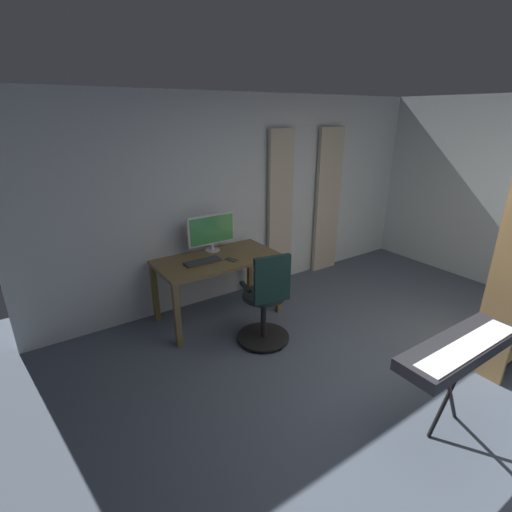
# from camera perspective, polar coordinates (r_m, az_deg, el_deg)

# --- Properties ---
(ground_plane) EXTENTS (7.49, 7.49, 0.00)m
(ground_plane) POSITION_cam_1_polar(r_m,az_deg,el_deg) (3.71, 26.06, -19.96)
(ground_plane) COLOR #4C5765
(back_room_partition) EXTENTS (5.72, 0.10, 2.54)m
(back_room_partition) POSITION_cam_1_polar(r_m,az_deg,el_deg) (4.97, -0.96, 8.90)
(back_room_partition) COLOR silver
(back_room_partition) RESTS_ON ground
(curtain_left_panel) EXTENTS (0.44, 0.06, 2.12)m
(curtain_left_panel) POSITION_cam_1_polar(r_m,az_deg,el_deg) (5.74, 10.78, 8.07)
(curtain_left_panel) COLOR #BDB29C
(curtain_left_panel) RESTS_ON ground
(curtain_right_panel) EXTENTS (0.39, 0.06, 2.12)m
(curtain_right_panel) POSITION_cam_1_polar(r_m,az_deg,el_deg) (5.17, 3.66, 6.97)
(curtain_right_panel) COLOR #BDB29C
(curtain_right_panel) RESTS_ON ground
(desk) EXTENTS (1.39, 0.72, 0.75)m
(desk) POSITION_cam_1_polar(r_m,az_deg,el_deg) (4.34, -5.89, -1.45)
(desk) COLOR brown
(desk) RESTS_ON ground
(office_chair) EXTENTS (0.56, 0.56, 1.04)m
(office_chair) POSITION_cam_1_polar(r_m,az_deg,el_deg) (3.87, 1.55, -7.07)
(office_chair) COLOR black
(office_chair) RESTS_ON ground
(computer_monitor) EXTENTS (0.61, 0.18, 0.45)m
(computer_monitor) POSITION_cam_1_polar(r_m,az_deg,el_deg) (4.46, -6.77, 3.85)
(computer_monitor) COLOR silver
(computer_monitor) RESTS_ON desk
(computer_keyboard) EXTENTS (0.41, 0.15, 0.02)m
(computer_keyboard) POSITION_cam_1_polar(r_m,az_deg,el_deg) (4.19, -8.10, -0.84)
(computer_keyboard) COLOR #333338
(computer_keyboard) RESTS_ON desk
(cell_phone_face_up) EXTENTS (0.11, 0.16, 0.01)m
(cell_phone_face_up) POSITION_cam_1_polar(r_m,az_deg,el_deg) (4.23, -3.76, -0.55)
(cell_phone_face_up) COLOR #333338
(cell_phone_face_up) RESTS_ON desk
(piano_keyboard) EXTENTS (1.12, 0.33, 0.78)m
(piano_keyboard) POSITION_cam_1_polar(r_m,az_deg,el_deg) (3.14, 28.54, -12.42)
(piano_keyboard) COLOR black
(piano_keyboard) RESTS_ON ground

